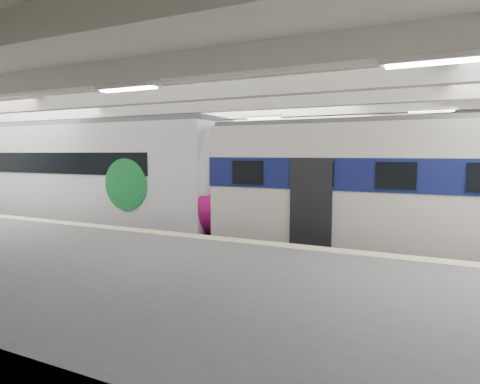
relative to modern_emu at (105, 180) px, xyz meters
The scene contains 4 objects.
station_hall 6.80m from the modern_emu, 14.92° to the right, with size 36.00×24.00×5.75m.
modern_emu is the anchor object (origin of this frame).
older_rer 12.79m from the modern_emu, ahead, with size 13.78×3.04×4.53m.
far_train 5.67m from the modern_emu, 76.19° to the left, with size 13.34×2.95×4.27m.
Camera 1 is at (5.99, -13.02, 3.50)m, focal length 30.00 mm.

